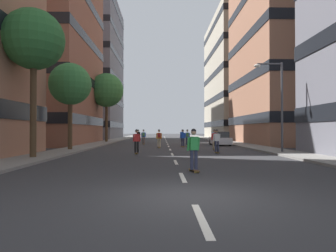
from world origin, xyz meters
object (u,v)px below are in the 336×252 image
skater_4 (159,137)px  skater_1 (182,135)px  skater_7 (144,136)px  skater_0 (138,135)px  street_tree_mid (70,85)px  skater_2 (217,140)px  parked_car_near (220,139)px  skater_5 (187,136)px  skater_3 (194,148)px  skater_8 (183,137)px  skater_6 (214,138)px  street_tree_near (34,40)px  street_tree_far (107,90)px  streetlamp_right (277,97)px  skater_9 (137,140)px

skater_4 → skater_1: bearing=76.3°
skater_1 → skater_7: (-5.04, -6.15, 0.03)m
skater_0 → skater_7: (1.35, -9.57, 0.03)m
street_tree_mid → skater_2: 12.72m
parked_car_near → skater_5: (-3.75, -1.06, 0.32)m
skater_5 → skater_0: bearing=115.9°
skater_3 → skater_5: same height
skater_1 → skater_3: (-1.58, -29.21, 0.00)m
street_tree_mid → skater_1: bearing=58.4°
skater_7 → skater_8: (4.30, -5.34, -0.03)m
skater_5 → skater_8: bearing=-108.3°
parked_car_near → skater_2: size_ratio=2.47×
skater_6 → skater_2: bearing=-97.5°
street_tree_near → street_tree_far: 22.93m
street_tree_mid → skater_7: 12.86m
street_tree_near → skater_4: street_tree_near is taller
street_tree_far → skater_2: bearing=-57.9°
street_tree_near → skater_8: street_tree_near is taller
streetlamp_right → skater_3: bearing=-127.9°
skater_4 → skater_3: bearing=-84.6°
skater_7 → skater_4: bearing=-74.2°
skater_1 → skater_3: size_ratio=1.00×
skater_2 → skater_6: size_ratio=1.00×
street_tree_near → skater_3: (8.83, -5.30, -6.00)m
skater_3 → skater_1: bearing=86.9°
parked_car_near → skater_3: size_ratio=2.47×
street_tree_mid → skater_2: size_ratio=3.98×
street_tree_near → skater_2: (11.63, 4.40, -6.00)m
skater_0 → skater_6: bearing=-67.6°
skater_7 → skater_9: same height
skater_5 → skater_9: same height
street_tree_near → streetlamp_right: (15.92, 3.81, -2.85)m
street_tree_far → street_tree_mid: bearing=-90.0°
street_tree_far → skater_6: 20.32m
parked_car_near → skater_9: bearing=-125.9°
street_tree_near → skater_3: 11.92m
skater_5 → parked_car_near: bearing=15.7°
skater_2 → skater_8: same height
skater_8 → skater_7: bearing=128.9°
street_tree_near → skater_8: bearing=52.0°
parked_car_near → skater_3: skater_3 is taller
skater_7 → skater_3: bearing=-81.5°
street_tree_near → street_tree_far: (0.00, 22.93, 0.15)m
street_tree_near → skater_8: (9.68, 12.41, -6.00)m
street_tree_mid → skater_4: bearing=29.1°
skater_8 → skater_9: size_ratio=1.00×
skater_1 → skater_4: 13.28m
street_tree_near → skater_9: size_ratio=4.88×
skater_7 → skater_9: size_ratio=1.00×
skater_0 → skater_9: bearing=-85.9°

